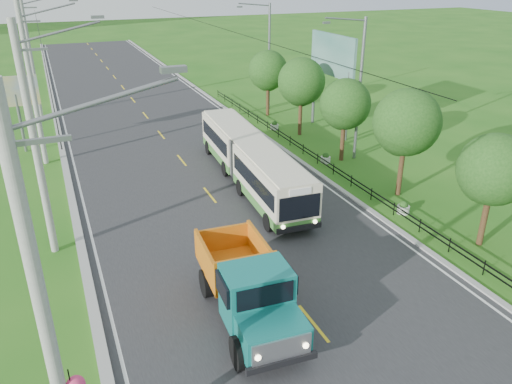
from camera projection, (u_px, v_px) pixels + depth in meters
ground at (313, 323)px, 17.90m from camera, size 240.00×240.00×0.00m
road at (174, 151)px, 34.70m from camera, size 14.00×120.00×0.02m
curb_left at (65, 165)px, 32.13m from camera, size 0.40×120.00×0.15m
curb_right at (268, 138)px, 37.22m from camera, size 0.30×120.00×0.10m
edge_line_left at (74, 164)px, 32.35m from camera, size 0.12×120.00×0.00m
edge_line_right at (262, 139)px, 37.05m from camera, size 0.12×120.00×0.00m
centre_dash at (313, 323)px, 17.89m from camera, size 0.12×2.20×0.00m
railing_right at (318, 159)px, 32.37m from camera, size 0.04×40.00×0.60m
pole_nearest at (48, 320)px, 10.44m from camera, size 3.51×0.44×10.00m
pole_near at (36, 143)px, 20.45m from camera, size 3.51×0.32×10.00m
pole_mid at (33, 85)px, 30.53m from camera, size 3.51×0.32×10.00m
pole_far at (31, 56)px, 40.62m from camera, size 3.51×0.32×10.00m
tree_second at (492, 172)px, 21.74m from camera, size 3.18×3.26×5.30m
tree_third at (406, 125)px, 26.59m from camera, size 3.60×3.62×6.00m
tree_fourth at (345, 106)px, 31.80m from camera, size 3.24×3.31×5.40m
tree_fifth at (301, 84)px, 36.73m from camera, size 3.48×3.52×5.80m
tree_back at (268, 72)px, 41.85m from camera, size 3.30×3.36×5.50m
streetlight_mid at (358, 85)px, 31.41m from camera, size 3.02×0.20×9.07m
streetlight_far at (268, 53)px, 43.18m from camera, size 3.02×0.20×9.07m
planter_near at (403, 208)px, 25.87m from camera, size 0.64×0.64×0.67m
planter_mid at (326, 158)px, 32.59m from camera, size 0.64×0.64×0.67m
planter_far at (274, 126)px, 39.31m from camera, size 0.64×0.64×0.67m
billboard_left at (15, 96)px, 33.12m from camera, size 3.00×0.20×5.20m
billboard_right at (332, 61)px, 36.86m from camera, size 0.24×6.00×7.30m
bus at (251, 158)px, 28.75m from camera, size 3.08×14.07×2.69m
dump_truck at (248, 284)px, 17.55m from camera, size 2.76×6.39×2.64m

